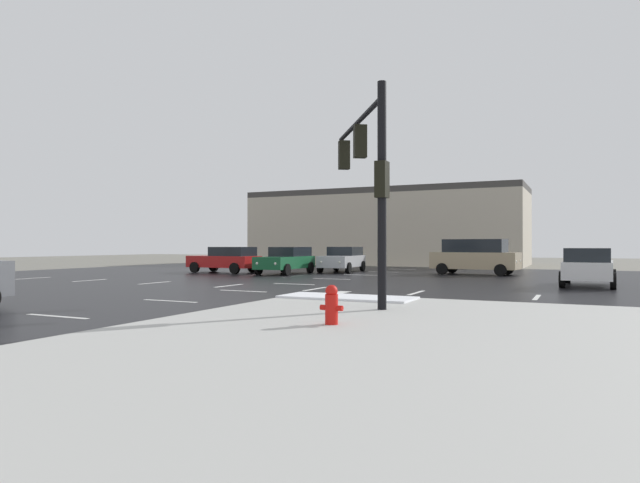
# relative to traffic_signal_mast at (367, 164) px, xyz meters

# --- Properties ---
(ground_plane) EXTENTS (120.00, 120.00, 0.00)m
(ground_plane) POSITION_rel_traffic_signal_mast_xyz_m (-6.01, 4.98, -3.94)
(ground_plane) COLOR slate
(road_asphalt) EXTENTS (44.00, 44.00, 0.02)m
(road_asphalt) POSITION_rel_traffic_signal_mast_xyz_m (-6.01, 4.98, -3.93)
(road_asphalt) COLOR black
(road_asphalt) RESTS_ON ground_plane
(snow_strip_curbside) EXTENTS (4.00, 1.60, 0.06)m
(snow_strip_curbside) POSITION_rel_traffic_signal_mast_xyz_m (-1.01, 0.98, -3.77)
(snow_strip_curbside) COLOR white
(snow_strip_curbside) RESTS_ON sidewalk_corner
(lane_markings) EXTENTS (36.15, 36.15, 0.01)m
(lane_markings) POSITION_rel_traffic_signal_mast_xyz_m (-4.80, 3.60, -3.92)
(lane_markings) COLOR silver
(lane_markings) RESTS_ON road_asphalt
(traffic_signal_mast) EXTENTS (3.25, 4.80, 5.62)m
(traffic_signal_mast) POSITION_rel_traffic_signal_mast_xyz_m (0.00, 0.00, 0.00)
(traffic_signal_mast) COLOR black
(traffic_signal_mast) RESTS_ON sidewalk_corner
(fire_hydrant) EXTENTS (0.48, 0.26, 0.79)m
(fire_hydrant) POSITION_rel_traffic_signal_mast_xyz_m (0.79, -4.15, -3.40)
(fire_hydrant) COLOR red
(fire_hydrant) RESTS_ON sidewalk_corner
(strip_building_background) EXTENTS (23.72, 8.00, 6.51)m
(strip_building_background) POSITION_rel_traffic_signal_mast_xyz_m (-10.44, 32.53, -0.69)
(strip_building_background) COLOR #BCB29E
(strip_building_background) RESTS_ON ground_plane
(sedan_white) EXTENTS (2.18, 4.60, 1.58)m
(sedan_white) POSITION_rel_traffic_signal_mast_xyz_m (5.57, 11.10, -3.09)
(sedan_white) COLOR white
(sedan_white) RESTS_ON road_asphalt
(suv_tan) EXTENTS (4.96, 2.49, 2.03)m
(suv_tan) POSITION_rel_traffic_signal_mast_xyz_m (-0.24, 18.32, -2.85)
(suv_tan) COLOR tan
(suv_tan) RESTS_ON road_asphalt
(sedan_silver) EXTENTS (2.34, 4.65, 1.58)m
(sedan_silver) POSITION_rel_traffic_signal_mast_xyz_m (-8.31, 17.88, -3.09)
(sedan_silver) COLOR #B7BABF
(sedan_silver) RESTS_ON road_asphalt
(sedan_red) EXTENTS (4.62, 2.23, 1.58)m
(sedan_red) POSITION_rel_traffic_signal_mast_xyz_m (-14.38, 13.87, -3.09)
(sedan_red) COLOR #B21919
(sedan_red) RESTS_ON road_asphalt
(sedan_green) EXTENTS (2.10, 4.57, 1.58)m
(sedan_green) POSITION_rel_traffic_signal_mast_xyz_m (-10.41, 14.33, -3.09)
(sedan_green) COLOR #195933
(sedan_green) RESTS_ON road_asphalt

